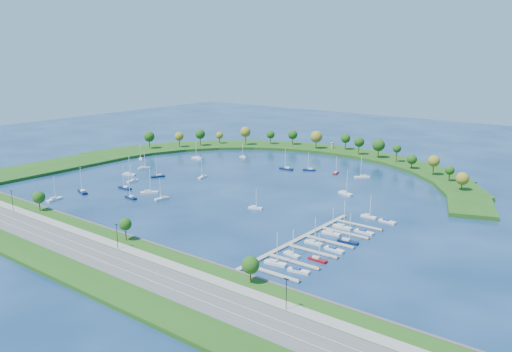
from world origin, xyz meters
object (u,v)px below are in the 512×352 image
Objects in this scene: moored_boat_7 at (131,197)px; moored_boat_19 at (83,191)px; moored_boat_14 at (286,168)px; docked_boat_0 at (275,262)px; moored_boat_13 at (158,176)px; docked_boat_1 at (298,271)px; harbor_tower at (332,145)px; docked_boat_2 at (292,254)px; moored_boat_5 at (54,199)px; moored_boat_17 at (141,159)px; docked_boat_4 at (313,242)px; moored_boat_10 at (144,167)px; docked_boat_5 at (334,249)px; moored_boat_12 at (362,177)px; docked_boat_7 at (348,241)px; moored_boat_11 at (125,187)px; docked_boat_6 at (331,233)px; moored_boat_18 at (197,158)px; moored_boat_8 at (336,172)px; moored_boat_16 at (202,176)px; dock_system at (312,244)px; docked_boat_9 at (364,232)px; docked_boat_8 at (342,226)px; moored_boat_1 at (255,207)px; docked_boat_3 at (318,259)px; docked_boat_10 at (369,216)px; moored_boat_4 at (243,156)px; moored_boat_15 at (133,180)px; moored_boat_6 at (149,192)px; moored_boat_9 at (129,174)px.

moored_boat_19 is at bearing 22.69° from moored_boat_7.
moored_boat_14 is 156.02m from docked_boat_0.
moored_boat_13 is 160.97m from docked_boat_1.
docked_boat_2 reaches higher than harbor_tower.
moored_boat_5 is 0.89× the size of moored_boat_19.
moored_boat_17 is 0.93× the size of docked_boat_0.
moored_boat_10 is at bearing 161.79° from docked_boat_4.
docked_boat_2 is at bearing -119.44° from docked_boat_5.
docked_boat_7 is at bearing 70.94° from moored_boat_12.
docked_boat_0 is at bearing 168.21° from docked_boat_1.
moored_boat_11 is 130.27m from docked_boat_6.
moored_boat_13 is at bearing 103.39° from moored_boat_18.
moored_boat_8 is at bearing 122.42° from docked_boat_2.
moored_boat_16 is (-59.80, -60.04, 0.01)m from moored_boat_8.
dock_system is 27.55m from docked_boat_9.
docked_boat_7 is 1.00× the size of docked_boat_8.
moored_boat_19 is (-93.34, -35.57, 0.12)m from moored_boat_1.
moored_boat_16 is at bearing 120.87° from moored_boat_8.
moored_boat_19 is 1.33× the size of docked_boat_2.
dock_system is at bearing -138.86° from docked_boat_7.
moored_boat_17 is (-149.84, -48.64, -0.07)m from moored_boat_12.
docked_boat_3 is (167.00, -107.21, -0.04)m from moored_boat_18.
docked_boat_7 is (95.95, -94.23, -0.04)m from moored_boat_14.
moored_boat_8 is 130.86m from moored_boat_11.
docked_boat_1 is at bearing -85.67° from docked_boat_10.
moored_boat_16 is at bearing 135.26° from docked_boat_0.
moored_boat_4 is (-132.69, 117.97, 0.50)m from dock_system.
moored_boat_8 is at bearing 138.30° from moored_boat_15.
moored_boat_1 is 58.89m from docked_boat_9.
moored_boat_6 is (-63.52, -13.67, 0.10)m from moored_boat_1.
docked_boat_10 is at bearing 86.74° from dock_system.
moored_boat_1 is 63.79m from docked_boat_5.
moored_boat_6 reaches higher than moored_boat_11.
docked_boat_7 is (195.94, -55.55, 0.04)m from moored_boat_17.
docked_boat_8 is (-0.02, 24.14, 0.04)m from docked_boat_4.
moored_boat_8 is 126.20m from docked_boat_4.
docked_boat_7 reaches higher than moored_boat_10.
moored_boat_9 reaches higher than docked_boat_1.
moored_boat_8 is at bearing -165.40° from moored_boat_14.
moored_boat_5 is at bearing -164.40° from docked_boat_2.
docked_boat_2 is 17.79m from docked_boat_5.
docked_boat_7 is (10.47, 25.40, 0.06)m from docked_boat_2.
docked_boat_6 is (0.22, 15.14, 0.55)m from dock_system.
docked_boat_0 is at bearing -67.09° from moored_boat_1.
docked_boat_0 is (161.64, -74.72, 0.02)m from moored_boat_10.
moored_boat_10 is 1.33× the size of docked_boat_5.
docked_boat_3 is at bearing -84.25° from docked_boat_10.
docked_boat_5 is 0.80× the size of docked_boat_10.
docked_boat_7 is at bearing 80.19° from docked_boat_1.
docked_boat_3 is at bearing -93.52° from docked_boat_7.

